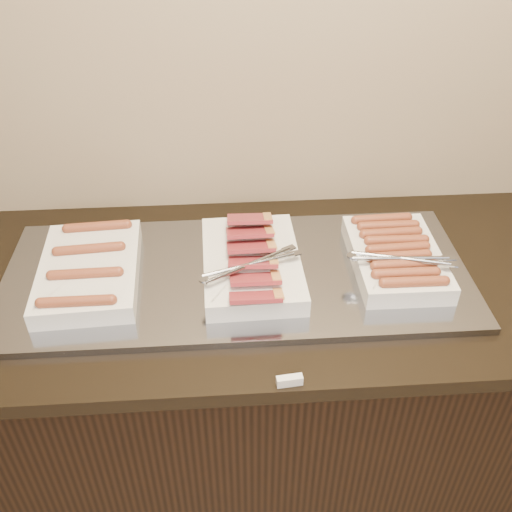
{
  "coord_description": "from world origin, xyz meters",
  "views": [
    {
      "loc": [
        -0.04,
        0.98,
        1.85
      ],
      "look_at": [
        0.03,
        2.13,
        0.97
      ],
      "focal_mm": 40.0,
      "sensor_mm": 36.0,
      "label": 1
    }
  ],
  "objects_px": {
    "dish_left": "(89,270)",
    "dish_center": "(251,263)",
    "dish_right": "(396,256)",
    "warming_tray": "(237,275)",
    "counter": "(245,389)"
  },
  "relations": [
    {
      "from": "dish_left",
      "to": "dish_center",
      "type": "xyz_separation_m",
      "value": [
        0.41,
        -0.0,
        0.0
      ]
    },
    {
      "from": "dish_center",
      "to": "dish_right",
      "type": "xyz_separation_m",
      "value": [
        0.38,
        -0.0,
        0.0
      ]
    },
    {
      "from": "dish_right",
      "to": "counter",
      "type": "bearing_deg",
      "value": 179.72
    },
    {
      "from": "warming_tray",
      "to": "dish_center",
      "type": "bearing_deg",
      "value": -5.87
    },
    {
      "from": "counter",
      "to": "dish_left",
      "type": "bearing_deg",
      "value": -180.0
    },
    {
      "from": "counter",
      "to": "dish_left",
      "type": "height_order",
      "value": "dish_left"
    },
    {
      "from": "dish_center",
      "to": "dish_left",
      "type": "bearing_deg",
      "value": 178.07
    },
    {
      "from": "counter",
      "to": "warming_tray",
      "type": "distance_m",
      "value": 0.46
    },
    {
      "from": "dish_left",
      "to": "warming_tray",
      "type": "bearing_deg",
      "value": -2.87
    },
    {
      "from": "dish_left",
      "to": "dish_center",
      "type": "relative_size",
      "value": 0.97
    },
    {
      "from": "dish_right",
      "to": "dish_center",
      "type": "bearing_deg",
      "value": -179.71
    },
    {
      "from": "warming_tray",
      "to": "dish_center",
      "type": "height_order",
      "value": "dish_center"
    },
    {
      "from": "warming_tray",
      "to": "dish_right",
      "type": "xyz_separation_m",
      "value": [
        0.41,
        -0.0,
        0.04
      ]
    },
    {
      "from": "dish_center",
      "to": "dish_right",
      "type": "bearing_deg",
      "value": -1.45
    },
    {
      "from": "counter",
      "to": "dish_center",
      "type": "bearing_deg",
      "value": -10.09
    }
  ]
}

